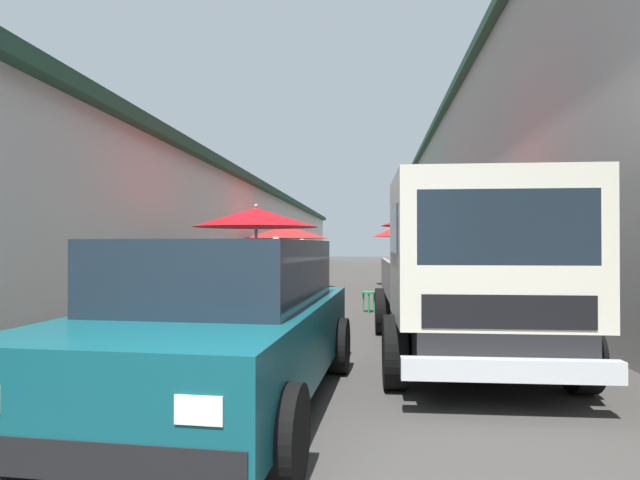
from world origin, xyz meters
The scene contains 13 objects.
ground centered at (13.50, 0.00, 0.00)m, with size 90.00×90.00×0.00m, color #3D3A38.
building_left_whitewash centered at (15.75, 7.00, 1.85)m, with size 49.80×7.50×3.68m.
building_right_concrete centered at (15.75, -7.00, 3.44)m, with size 49.80×7.50×6.86m.
fruit_stall_far_right centered at (15.98, -1.71, 1.64)m, with size 2.19×2.19×2.25m.
fruit_stall_mid_lane centered at (7.28, 1.47, 1.59)m, with size 2.23×2.23×2.14m.
fruit_stall_far_left centered at (8.25, -2.04, 1.83)m, with size 2.52×2.52×2.34m.
fruit_stall_near_right centered at (14.27, 2.13, 1.57)m, with size 2.69×2.69×2.08m.
hatchback_car centered at (2.75, 0.70, 0.74)m, with size 3.99×2.09×1.45m.
delivery_truck centered at (4.14, -1.67, 1.04)m, with size 4.95×2.04×2.08m.
vendor_by_crates centered at (11.98, 1.30, 0.90)m, with size 0.37×0.58×1.57m.
vendor_in_shade centered at (11.37, 1.89, 0.93)m, with size 0.26×0.64×1.62m.
parked_scooter centered at (13.13, -2.05, 0.45)m, with size 1.65×0.62×1.14m.
plastic_stool centered at (9.01, -0.52, 0.33)m, with size 0.30×0.30×0.43m.
Camera 1 is at (-1.58, -0.59, 1.41)m, focal length 28.47 mm.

